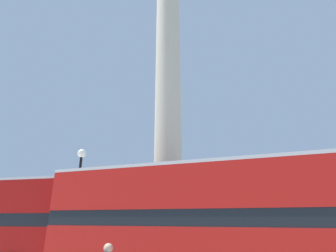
# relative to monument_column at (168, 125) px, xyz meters

# --- Properties ---
(monument_column) EXTENTS (5.09, 5.09, 23.61)m
(monument_column) POSITION_rel_monument_column_xyz_m (0.00, 0.00, 0.00)
(monument_column) COLOR #BCB29E
(monument_column) RESTS_ON ground_plane
(bus_b) EXTENTS (10.76, 3.18, 4.31)m
(bus_b) POSITION_rel_monument_column_xyz_m (2.63, -6.04, -6.04)
(bus_b) COLOR red
(bus_b) RESTS_ON ground_plane
(equestrian_statue) EXTENTS (3.75, 3.15, 6.38)m
(equestrian_statue) POSITION_rel_monument_column_xyz_m (-8.63, 3.96, -6.53)
(equestrian_statue) COLOR #BCB29E
(equestrian_statue) RESTS_ON ground_plane
(street_lamp) EXTENTS (0.46, 0.46, 5.97)m
(street_lamp) POSITION_rel_monument_column_xyz_m (-3.66, -4.09, -4.87)
(street_lamp) COLOR black
(street_lamp) RESTS_ON ground_plane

